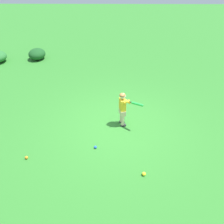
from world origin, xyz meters
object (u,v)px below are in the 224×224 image
(play_ball_midfield, at_px, (144,174))
(play_ball_by_bucket, at_px, (95,147))
(play_ball_far_right, at_px, (26,158))
(child_batter, at_px, (123,106))

(play_ball_midfield, distance_m, play_ball_by_bucket, 1.49)
(play_ball_by_bucket, bearing_deg, play_ball_far_right, 103.04)
(child_batter, distance_m, play_ball_by_bucket, 1.42)
(play_ball_by_bucket, bearing_deg, play_ball_midfield, -126.67)
(play_ball_by_bucket, relative_size, play_ball_far_right, 0.98)
(play_ball_midfield, xyz_separation_m, play_ball_far_right, (0.49, 2.90, -0.01))
(play_ball_far_right, bearing_deg, child_batter, -59.78)
(child_batter, distance_m, play_ball_far_right, 2.92)
(child_batter, relative_size, play_ball_far_right, 14.00)
(play_ball_by_bucket, distance_m, play_ball_far_right, 1.76)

